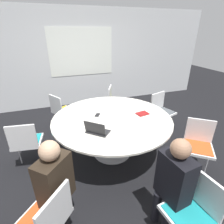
% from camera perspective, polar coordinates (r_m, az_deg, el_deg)
% --- Properties ---
extents(ground_plane, '(16.00, 16.00, 0.00)m').
position_cam_1_polar(ground_plane, '(3.44, 0.00, -12.96)').
color(ground_plane, black).
extents(wall_back, '(8.00, 0.07, 2.70)m').
position_cam_1_polar(wall_back, '(5.37, -9.84, 16.70)').
color(wall_back, silver).
rests_on(wall_back, ground_plane).
extents(conference_table, '(2.05, 2.05, 0.75)m').
position_cam_1_polar(conference_table, '(3.08, 0.00, -3.62)').
color(conference_table, '#B7B7BC').
rests_on(conference_table, ground_plane).
extents(chair_0, '(0.61, 0.61, 0.85)m').
position_cam_1_polar(chair_0, '(2.05, -20.41, -29.52)').
color(chair_0, silver).
rests_on(chair_0, ground_plane).
extents(chair_1, '(0.47, 0.49, 0.85)m').
position_cam_1_polar(chair_1, '(2.17, 25.15, -26.57)').
color(chair_1, silver).
rests_on(chair_1, ground_plane).
extents(chair_2, '(0.60, 0.60, 0.85)m').
position_cam_1_polar(chair_2, '(3.14, 26.42, -8.80)').
color(chair_2, silver).
rests_on(chair_2, ground_plane).
extents(chair_3, '(0.54, 0.53, 0.85)m').
position_cam_1_polar(chair_3, '(4.10, 15.78, 1.04)').
color(chair_3, silver).
rests_on(chair_3, ground_plane).
extents(chair_4, '(0.57, 0.58, 0.85)m').
position_cam_1_polar(chair_4, '(4.44, 1.01, 3.91)').
color(chair_4, silver).
rests_on(chair_4, ground_plane).
extents(chair_5, '(0.59, 0.59, 0.85)m').
position_cam_1_polar(chair_5, '(4.08, -16.16, 0.89)').
color(chair_5, silver).
rests_on(chair_5, ground_plane).
extents(chair_6, '(0.49, 0.48, 0.85)m').
position_cam_1_polar(chair_6, '(3.18, -26.26, -8.28)').
color(chair_6, silver).
rests_on(chair_6, ground_plane).
extents(person_0, '(0.40, 0.41, 1.20)m').
position_cam_1_polar(person_0, '(2.04, -18.37, -20.73)').
color(person_0, '#2D2319').
rests_on(person_0, ground_plane).
extents(person_1, '(0.29, 0.38, 1.20)m').
position_cam_1_polar(person_1, '(2.07, 19.36, -20.23)').
color(person_1, black).
rests_on(person_1, ground_plane).
extents(laptop, '(0.39, 0.38, 0.21)m').
position_cam_1_polar(laptop, '(2.56, -5.03, -5.90)').
color(laptop, '#232326').
rests_on(laptop, conference_table).
extents(spiral_notebook, '(0.23, 0.18, 0.02)m').
position_cam_1_polar(spiral_notebook, '(3.18, 9.89, -0.52)').
color(spiral_notebook, maroon).
rests_on(spiral_notebook, conference_table).
extents(cell_phone, '(0.13, 0.16, 0.01)m').
position_cam_1_polar(cell_phone, '(3.11, -4.77, -0.96)').
color(cell_phone, black).
rests_on(cell_phone, conference_table).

